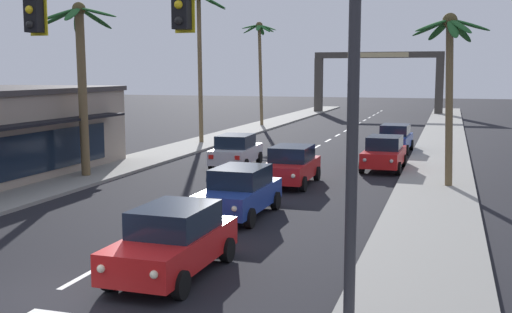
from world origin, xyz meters
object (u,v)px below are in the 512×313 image
Objects in this scene: traffic_signal_mast at (197,46)px; sedan_oncoming_far at (236,151)px; sedan_fifth_in_queue at (291,165)px; palm_right_second at (449,58)px; palm_left_farthest at (260,49)px; town_gateway_arch at (378,74)px; sedan_third_in_queue at (240,191)px; palm_left_third at (199,28)px; palm_left_second at (80,61)px; sedan_lead_at_stop_bar at (173,240)px; sedan_parked_nearest_kerb at (395,138)px; sedan_parked_mid_kerb at (384,153)px.

traffic_signal_mast is 2.27× the size of sedan_oncoming_far.
palm_right_second is (6.38, 1.03, 4.58)m from sedan_fifth_in_queue.
palm_left_farthest is (-11.49, 42.38, 1.51)m from traffic_signal_mast.
town_gateway_arch reaches higher than sedan_fifth_in_queue.
palm_left_third is at bearing 115.59° from sedan_third_in_queue.
palm_left_second reaches higher than sedan_third_in_queue.
sedan_lead_at_stop_bar is 25.77m from sedan_parked_nearest_kerb.
sedan_parked_mid_kerb is (3.63, 11.84, 0.00)m from sedan_third_in_queue.
town_gateway_arch is at bearing 69.04° from palm_left_farthest.
palm_left_second reaches higher than sedan_fifth_in_queue.
sedan_parked_nearest_kerb is at bearing -48.65° from palm_left_farthest.
sedan_third_in_queue is 55.11m from town_gateway_arch.
sedan_oncoming_far is at bearing -92.81° from town_gateway_arch.
palm_right_second is (15.93, 2.16, 0.08)m from palm_left_second.
palm_left_third is 20.28m from palm_right_second.
sedan_parked_nearest_kerb is 0.44× the size of palm_left_third.
sedan_oncoming_far is 1.00× the size of sedan_parked_nearest_kerb.
sedan_parked_nearest_kerb is 12.98m from palm_right_second.
palm_left_third reaches higher than town_gateway_arch.
sedan_oncoming_far is at bearing -58.07° from palm_left_third.
palm_left_farthest is (-9.57, 34.07, 6.03)m from sedan_third_in_queue.
sedan_lead_at_stop_bar is at bearing -85.82° from sedan_third_in_queue.
sedan_parked_mid_kerb is at bearing -59.29° from palm_left_farthest.
traffic_signal_mast is at bearing -83.34° from sedan_fifth_in_queue.
sedan_third_in_queue is at bearing -88.36° from town_gateway_arch.
palm_left_farthest is at bearing 121.24° from palm_right_second.
palm_left_second reaches higher than sedan_parked_mid_kerb.
sedan_third_in_queue and sedan_oncoming_far have the same top height.
traffic_signal_mast reaches higher than sedan_lead_at_stop_bar.
palm_left_farthest reaches higher than traffic_signal_mast.
traffic_signal_mast is 2.29× the size of sedan_parked_mid_kerb.
sedan_fifth_in_queue is at bearing -170.84° from palm_right_second.
palm_left_third is at bearing 112.07° from traffic_signal_mast.
sedan_parked_nearest_kerb is (3.53, 19.18, 0.00)m from sedan_third_in_queue.
palm_left_second is at bearing -132.77° from sedan_parked_nearest_kerb.
palm_left_second is (-9.34, 5.27, 4.50)m from sedan_third_in_queue.
traffic_signal_mast is 16.42m from palm_right_second.
palm_left_farthest reaches higher than sedan_fifth_in_queue.
palm_right_second is (2.96, -4.41, 4.58)m from sedan_parked_mid_kerb.
palm_left_farthest is at bearing 103.93° from sedan_lead_at_stop_bar.
sedan_lead_at_stop_bar is (-1.46, 1.91, -4.52)m from traffic_signal_mast.
sedan_third_in_queue is at bearing -70.47° from sedan_oncoming_far.
traffic_signal_mast is 15.49m from sedan_fifth_in_queue.
traffic_signal_mast reaches higher than sedan_third_in_queue.
sedan_oncoming_far is at bearing -130.16° from sedan_parked_nearest_kerb.
traffic_signal_mast reaches higher than palm_right_second.
sedan_oncoming_far and sedan_parked_mid_kerb have the same top height.
palm_left_second is (-12.97, -6.58, 4.50)m from sedan_parked_mid_kerb.
sedan_lead_at_stop_bar is 1.00× the size of sedan_fifth_in_queue.
palm_left_farthest is 1.27× the size of palm_right_second.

